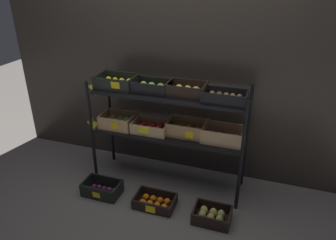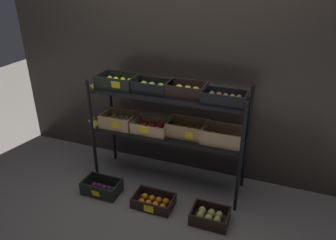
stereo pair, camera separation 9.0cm
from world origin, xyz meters
name	(u,v)px [view 2 (the right image)]	position (x,y,z in m)	size (l,w,h in m)	color
ground_plane	(168,181)	(0.00, 0.00, 0.00)	(10.00, 10.00, 0.00)	#605B56
storefront_wall	(182,61)	(0.00, 0.39, 1.18)	(3.86, 0.12, 2.36)	#2D2823
display_rack	(166,113)	(-0.02, 0.00, 0.77)	(1.60, 0.42, 1.09)	black
crate_ground_plum	(102,188)	(-0.54, -0.40, 0.05)	(0.36, 0.23, 0.14)	black
crate_ground_tangerine	(154,202)	(0.01, -0.40, 0.04)	(0.38, 0.25, 0.10)	black
crate_ground_pear	(210,217)	(0.55, -0.42, 0.05)	(0.33, 0.24, 0.12)	black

